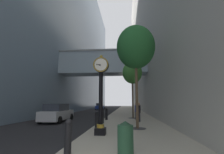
# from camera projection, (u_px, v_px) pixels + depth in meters

# --- Properties ---
(ground_plane) EXTENTS (110.00, 110.00, 0.00)m
(ground_plane) POSITION_uv_depth(u_px,v_px,m) (114.00, 112.00, 29.64)
(ground_plane) COLOR black
(ground_plane) RESTS_ON ground
(sidewalk_right) EXTENTS (5.33, 80.00, 0.14)m
(sidewalk_right) POSITION_uv_depth(u_px,v_px,m) (128.00, 111.00, 32.37)
(sidewalk_right) COLOR #ADA593
(sidewalk_right) RESTS_ON ground
(building_block_left) EXTENTS (22.02, 80.00, 36.89)m
(building_block_left) POSITION_uv_depth(u_px,v_px,m) (63.00, 28.00, 36.44)
(building_block_left) COLOR slate
(building_block_left) RESTS_ON ground
(building_block_right) EXTENTS (9.00, 80.00, 42.33)m
(building_block_right) POSITION_uv_depth(u_px,v_px,m) (160.00, 12.00, 35.04)
(building_block_right) COLOR #B7B2A8
(building_block_right) RESTS_ON ground
(street_clock) EXTENTS (0.84, 0.55, 4.27)m
(street_clock) POSITION_uv_depth(u_px,v_px,m) (101.00, 90.00, 8.70)
(street_clock) COLOR black
(street_clock) RESTS_ON sidewalk_right
(bollard_nearest) EXTENTS (0.25, 0.25, 1.11)m
(bollard_nearest) POSITION_uv_depth(u_px,v_px,m) (68.00, 135.00, 5.34)
(bollard_nearest) COLOR black
(bollard_nearest) RESTS_ON sidewalk_right
(bollard_third) EXTENTS (0.25, 0.25, 1.11)m
(bollard_third) POSITION_uv_depth(u_px,v_px,m) (97.00, 119.00, 10.46)
(bollard_third) COLOR black
(bollard_third) RESTS_ON sidewalk_right
(bollard_fourth) EXTENTS (0.25, 0.25, 1.11)m
(bollard_fourth) POSITION_uv_depth(u_px,v_px,m) (103.00, 116.00, 13.01)
(bollard_fourth) COLOR black
(bollard_fourth) RESTS_ON sidewalk_right
(bollard_fifth) EXTENTS (0.25, 0.25, 1.11)m
(bollard_fifth) POSITION_uv_depth(u_px,v_px,m) (106.00, 114.00, 15.57)
(bollard_fifth) COLOR black
(bollard_fifth) RESTS_ON sidewalk_right
(street_tree_near) EXTENTS (2.63, 2.63, 6.96)m
(street_tree_near) POSITION_uv_depth(u_px,v_px,m) (136.00, 47.00, 11.15)
(street_tree_near) COLOR #333335
(street_tree_near) RESTS_ON sidewalk_right
(street_tree_mid_near) EXTENTS (2.16, 2.16, 6.19)m
(street_tree_mid_near) POSITION_uv_depth(u_px,v_px,m) (132.00, 73.00, 17.91)
(street_tree_mid_near) COLOR #333335
(street_tree_mid_near) RESTS_ON sidewalk_right
(trash_bin) EXTENTS (0.53, 0.53, 1.05)m
(trash_bin) POSITION_uv_depth(u_px,v_px,m) (125.00, 137.00, 5.25)
(trash_bin) COLOR #234C33
(trash_bin) RESTS_ON sidewalk_right
(pedestrian_walking) EXTENTS (0.39, 0.49, 1.63)m
(pedestrian_walking) POSITION_uv_depth(u_px,v_px,m) (139.00, 112.00, 14.03)
(pedestrian_walking) COLOR #23232D
(pedestrian_walking) RESTS_ON sidewalk_right
(pedestrian_by_clock) EXTENTS (0.38, 0.38, 1.62)m
(pedestrian_by_clock) POSITION_uv_depth(u_px,v_px,m) (137.00, 111.00, 15.39)
(pedestrian_by_clock) COLOR #23232D
(pedestrian_by_clock) RESTS_ON sidewalk_right
(car_blue_near) EXTENTS (1.93, 4.36, 1.61)m
(car_blue_near) POSITION_uv_depth(u_px,v_px,m) (100.00, 107.00, 40.35)
(car_blue_near) COLOR navy
(car_blue_near) RESTS_ON ground
(car_silver_mid) EXTENTS (1.97, 4.50, 1.67)m
(car_silver_mid) POSITION_uv_depth(u_px,v_px,m) (57.00, 113.00, 15.19)
(car_silver_mid) COLOR #B7BABF
(car_silver_mid) RESTS_ON ground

